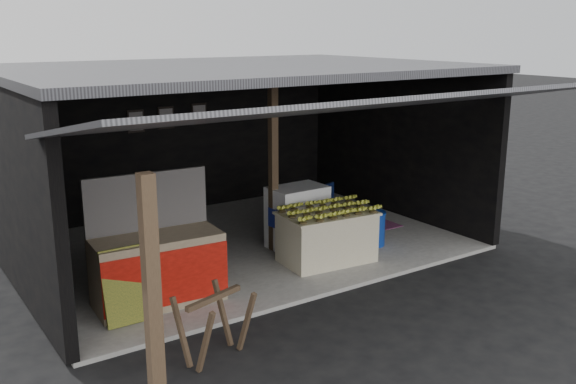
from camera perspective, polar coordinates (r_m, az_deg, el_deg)
ground at (r=8.97m, az=3.76°, el=-9.18°), size 80.00×80.00×0.00m
concrete_slab at (r=10.90m, az=-4.32°, el=-4.68°), size 7.00×5.00×0.06m
shophouse at (r=10.69m, az=-5.37°, el=6.34°), size 7.40×7.29×3.02m
banana_table at (r=9.93m, az=3.47°, el=-3.99°), size 1.51×1.01×0.79m
banana_pile at (r=9.79m, az=3.51°, el=-1.38°), size 1.39×0.91×0.16m
white_crate at (r=10.54m, az=0.84°, el=-2.23°), size 0.94×0.65×1.02m
neighbor_stall at (r=8.59m, az=-11.53°, el=-6.46°), size 1.69×0.85×1.70m
green_signboard at (r=8.12m, az=-14.01°, el=-8.06°), size 0.64×0.24×0.94m
sawhorse at (r=7.20m, az=-6.57°, el=-11.18°), size 0.84×0.84×0.76m
water_barrel at (r=10.77m, az=7.62°, el=-3.30°), size 0.37×0.37×0.55m
plastic_chair at (r=11.48m, az=3.87°, el=-1.00°), size 0.50×0.50×0.83m
magenta_rug at (r=11.81m, az=5.91°, el=-3.03°), size 1.50×1.00×0.01m
picture_frames at (r=12.49m, az=-10.66°, el=6.52°), size 1.62×0.04×0.46m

